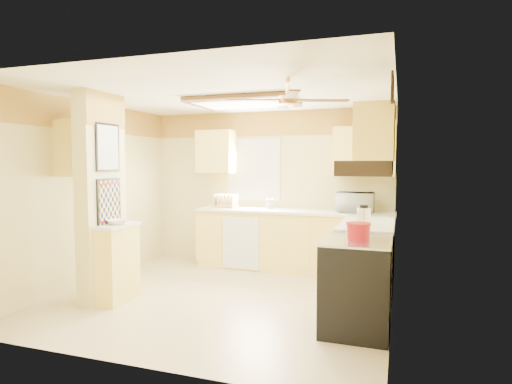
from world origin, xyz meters
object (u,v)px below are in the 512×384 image
(microwave, at_px, (355,202))
(bowl, at_px, (117,222))
(kettle, at_px, (364,216))
(stove, at_px, (356,285))
(dutch_oven, at_px, (358,231))

(microwave, distance_m, bowl, 3.35)
(microwave, relative_size, kettle, 2.24)
(stove, xyz_separation_m, microwave, (-0.23, 2.15, 0.63))
(kettle, bearing_deg, bowl, -162.52)
(bowl, relative_size, kettle, 0.99)
(bowl, xyz_separation_m, dutch_oven, (2.79, 0.05, 0.03))
(stove, relative_size, dutch_oven, 3.73)
(stove, height_order, kettle, kettle)
(stove, bearing_deg, bowl, -179.67)
(dutch_oven, bearing_deg, stove, -102.32)
(bowl, relative_size, dutch_oven, 0.95)
(bowl, distance_m, dutch_oven, 2.79)
(stove, bearing_deg, microwave, 96.09)
(stove, bearing_deg, dutch_oven, 77.68)
(stove, distance_m, bowl, 2.83)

